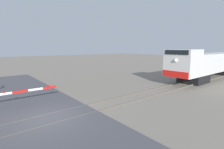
{
  "coord_description": "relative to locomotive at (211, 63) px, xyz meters",
  "views": [
    {
      "loc": [
        9.16,
        -2.77,
        4.08
      ],
      "look_at": [
        -1.01,
        5.39,
        2.0
      ],
      "focal_mm": 26.87,
      "sensor_mm": 36.0,
      "label": 1
    }
  ],
  "objects": [
    {
      "name": "rail_track_left",
      "position": [
        -0.72,
        -21.7,
        -1.98
      ],
      "size": [
        0.08,
        80.0,
        0.15
      ],
      "primitive_type": "cube",
      "color": "#59544C",
      "rests_on": "ground_plane"
    },
    {
      "name": "road_surface",
      "position": [
        0.0,
        -21.7,
        -1.98
      ],
      "size": [
        36.0,
        5.67,
        0.14
      ],
      "primitive_type": "cube",
      "color": "#47474C",
      "rests_on": "ground_plane"
    },
    {
      "name": "rail_track_right",
      "position": [
        0.72,
        -21.7,
        -1.98
      ],
      "size": [
        0.08,
        80.0,
        0.15
      ],
      "primitive_type": "cube",
      "color": "#59544C",
      "rests_on": "ground_plane"
    },
    {
      "name": "ground_plane",
      "position": [
        0.0,
        -21.7,
        -2.05
      ],
      "size": [
        160.0,
        160.0,
        0.0
      ],
      "primitive_type": "plane",
      "color": "gray"
    },
    {
      "name": "locomotive",
      "position": [
        0.0,
        0.0,
        0.0
      ],
      "size": [
        2.99,
        18.41,
        3.91
      ],
      "color": "black",
      "rests_on": "ground_plane"
    }
  ]
}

